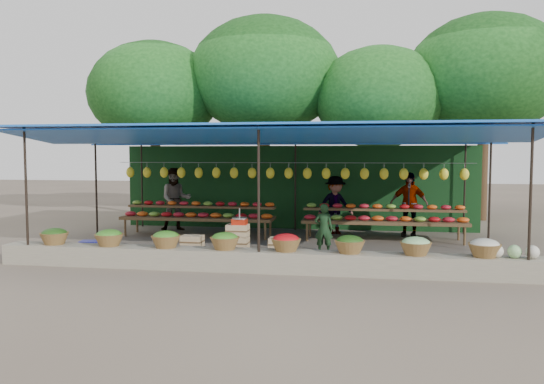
% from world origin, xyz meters
% --- Properties ---
extents(ground, '(60.00, 60.00, 0.00)m').
position_xyz_m(ground, '(0.00, 0.00, 0.00)').
color(ground, brown).
rests_on(ground, ground).
extents(stone_curb, '(10.60, 0.55, 0.40)m').
position_xyz_m(stone_curb, '(0.00, -2.75, 0.20)').
color(stone_curb, slate).
rests_on(stone_curb, ground).
extents(stall_canopy, '(10.80, 6.60, 2.82)m').
position_xyz_m(stall_canopy, '(0.00, 0.07, 2.67)').
color(stall_canopy, black).
rests_on(stall_canopy, ground).
extents(produce_baskets, '(8.98, 0.58, 0.34)m').
position_xyz_m(produce_baskets, '(-0.10, -2.75, 0.56)').
color(produce_baskets, brown).
rests_on(produce_baskets, stone_curb).
extents(netting_backdrop, '(10.60, 0.06, 2.50)m').
position_xyz_m(netting_backdrop, '(0.00, 3.15, 1.25)').
color(netting_backdrop, '#18451A').
rests_on(netting_backdrop, ground).
extents(tree_row, '(16.51, 5.50, 7.12)m').
position_xyz_m(tree_row, '(0.50, 6.09, 4.70)').
color(tree_row, '#321A12').
rests_on(tree_row, ground).
extents(fruit_table_left, '(4.21, 0.95, 0.93)m').
position_xyz_m(fruit_table_left, '(-2.49, 1.35, 0.61)').
color(fruit_table_left, '#4B361E').
rests_on(fruit_table_left, ground).
extents(fruit_table_right, '(4.21, 0.95, 0.93)m').
position_xyz_m(fruit_table_right, '(2.51, 1.35, 0.61)').
color(fruit_table_right, '#4B361E').
rests_on(fruit_table_right, ground).
extents(crate_counter, '(2.35, 0.34, 0.77)m').
position_xyz_m(crate_counter, '(-0.68, -1.85, 0.31)').
color(crate_counter, tan).
rests_on(crate_counter, ground).
extents(weighing_scale, '(0.32, 0.32, 0.34)m').
position_xyz_m(weighing_scale, '(-0.61, -1.85, 0.85)').
color(weighing_scale, red).
rests_on(weighing_scale, crate_counter).
extents(vendor_seated, '(0.42, 0.27, 1.15)m').
position_xyz_m(vendor_seated, '(1.09, -0.82, 0.57)').
color(vendor_seated, '#173419').
rests_on(vendor_seated, ground).
extents(customer_left, '(1.09, 0.98, 1.85)m').
position_xyz_m(customer_left, '(-3.46, 2.20, 0.92)').
color(customer_left, slate).
rests_on(customer_left, ground).
extents(customer_mid, '(1.22, 1.01, 1.63)m').
position_xyz_m(customer_mid, '(1.21, 2.30, 0.82)').
color(customer_mid, slate).
rests_on(customer_mid, ground).
extents(customer_right, '(1.10, 0.68, 1.76)m').
position_xyz_m(customer_right, '(3.22, 2.19, 0.88)').
color(customer_right, slate).
rests_on(customer_right, ground).
extents(blue_crate_front, '(0.63, 0.54, 0.32)m').
position_xyz_m(blue_crate_front, '(-3.20, -2.35, 0.16)').
color(blue_crate_front, navy).
rests_on(blue_crate_front, ground).
extents(blue_crate_back, '(0.49, 0.39, 0.27)m').
position_xyz_m(blue_crate_back, '(-4.21, -1.46, 0.13)').
color(blue_crate_back, navy).
rests_on(blue_crate_back, ground).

